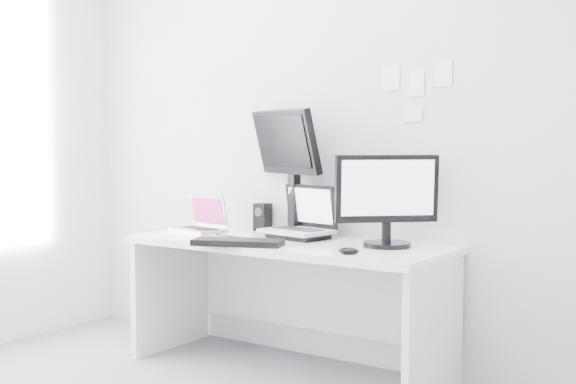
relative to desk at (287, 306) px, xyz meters
name	(u,v)px	position (x,y,z in m)	size (l,w,h in m)	color
back_wall	(321,128)	(0.00, 0.35, 0.99)	(3.60, 3.60, 0.00)	silver
desk	(287,306)	(0.00, 0.00, 0.00)	(1.80, 0.70, 0.73)	white
macbook	(197,213)	(-0.67, 0.02, 0.48)	(0.31, 0.23, 0.23)	#B8B7BD
speaker	(263,217)	(-0.38, 0.28, 0.45)	(0.08, 0.08, 0.17)	black
dell_laptop	(296,211)	(-0.01, 0.11, 0.52)	(0.37, 0.29, 0.31)	#ACAEB4
rear_monitor	(289,171)	(-0.14, 0.22, 0.74)	(0.55, 0.20, 0.75)	black
samsung_monitor	(387,199)	(0.56, 0.10, 0.61)	(0.54, 0.25, 0.49)	black
keyboard	(238,242)	(-0.11, -0.29, 0.38)	(0.47, 0.17, 0.03)	black
mouse	(349,251)	(0.52, -0.23, 0.38)	(0.10, 0.07, 0.03)	black
wall_note_0	(391,78)	(0.45, 0.34, 1.26)	(0.10, 0.00, 0.14)	white
wall_note_1	(416,84)	(0.60, 0.34, 1.22)	(0.09, 0.00, 0.13)	white
wall_note_2	(443,73)	(0.75, 0.34, 1.26)	(0.10, 0.00, 0.14)	white
wall_note_3	(413,114)	(0.58, 0.34, 1.05)	(0.11, 0.00, 0.08)	white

